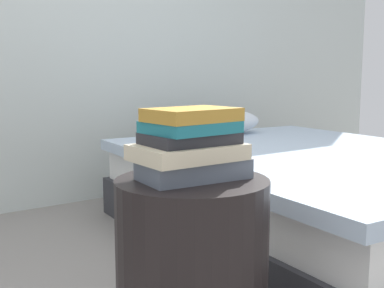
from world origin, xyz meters
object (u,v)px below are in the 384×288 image
object	(u,v)px
bed	(307,193)
side_table	(192,275)
book_cream	(188,152)
book_teal	(190,127)
book_slate	(194,169)
book_ochre	(192,115)
book_charcoal	(189,138)

from	to	relation	value
bed	side_table	world-z (taller)	bed
book_cream	book_teal	bearing A→B (deg)	-0.50
book_slate	book_teal	xyz separation A→B (m)	(-0.01, 0.01, 0.12)
book_teal	book_ochre	size ratio (longest dim) A/B	0.98
side_table	book_ochre	distance (m)	0.46
book_cream	side_table	bearing A→B (deg)	-41.27
bed	side_table	bearing A→B (deg)	-148.68
book_cream	book_ochre	xyz separation A→B (m)	(0.01, -0.00, 0.10)
book_charcoal	book_teal	bearing A→B (deg)	-80.76
side_table	book_ochre	xyz separation A→B (m)	(0.00, 0.00, 0.46)
bed	book_slate	distance (m)	1.34
side_table	book_cream	xyz separation A→B (m)	(-0.01, 0.01, 0.36)
bed	book_teal	distance (m)	1.38
bed	book_teal	bearing A→B (deg)	-149.01
bed	book_charcoal	world-z (taller)	book_charcoal
side_table	book_teal	size ratio (longest dim) A/B	2.39
bed	book_slate	world-z (taller)	bed
book_slate	book_teal	bearing A→B (deg)	141.93
side_table	book_charcoal	xyz separation A→B (m)	(-0.00, 0.01, 0.39)
book_slate	book_cream	size ratio (longest dim) A/B	1.01
bed	book_slate	size ratio (longest dim) A/B	7.12
bed	book_charcoal	xyz separation A→B (m)	(-1.16, -0.58, 0.44)
book_slate	book_cream	world-z (taller)	book_cream
side_table	book_teal	xyz separation A→B (m)	(-0.00, 0.01, 0.43)
book_cream	book_charcoal	world-z (taller)	book_charcoal
side_table	bed	bearing A→B (deg)	26.91
book_charcoal	bed	bearing A→B (deg)	28.08
bed	book_cream	bearing A→B (deg)	-149.16
book_slate	book_teal	distance (m)	0.12
side_table	book_slate	world-z (taller)	book_slate
side_table	book_ochre	size ratio (longest dim) A/B	2.34
book_cream	book_ochre	distance (m)	0.10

